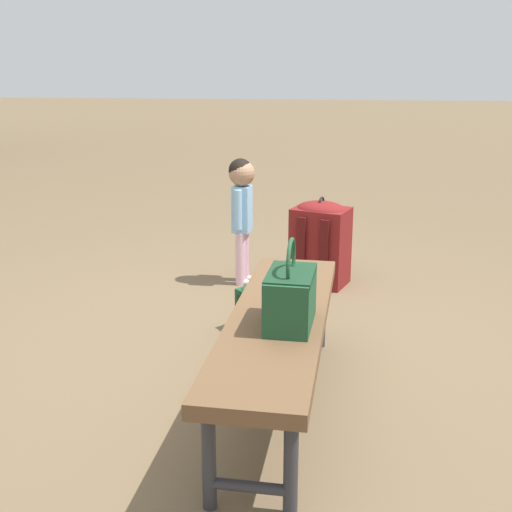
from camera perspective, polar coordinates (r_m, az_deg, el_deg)
The scene contains 6 objects.
ground_plane at distance 3.60m, azimuth 0.27°, elevation -7.86°, with size 40.00×40.00×0.00m, color brown.
park_bench at distance 2.86m, azimuth 1.89°, elevation -6.11°, with size 1.62×0.49×0.45m.
handbag at distance 2.69m, azimuth 2.97°, elevation -3.43°, with size 0.33×0.20×0.37m.
child_standing at distance 4.44m, azimuth -1.23°, elevation 4.68°, with size 0.23×0.17×0.86m.
backpack_large at distance 4.50m, azimuth 5.55°, elevation 1.30°, with size 0.39×0.43×0.61m.
backpack_small at distance 3.76m, azimuth -0.28°, elevation -4.44°, with size 0.20×0.21×0.28m.
Camera 1 is at (-3.25, -0.33, 1.51)m, focal length 46.70 mm.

